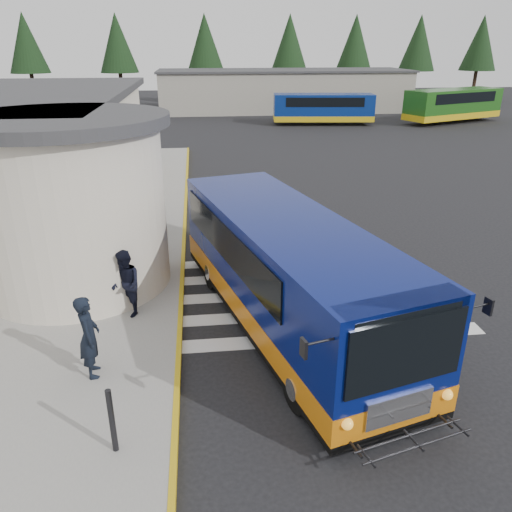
{
  "coord_description": "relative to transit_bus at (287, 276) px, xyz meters",
  "views": [
    {
      "loc": [
        -3.4,
        -13.38,
        6.63
      ],
      "look_at": [
        -1.9,
        -0.5,
        1.12
      ],
      "focal_mm": 35.0,
      "sensor_mm": 36.0,
      "label": 1
    }
  ],
  "objects": [
    {
      "name": "station_building",
      "position": [
        -9.5,
        9.31,
        1.22
      ],
      "size": [
        12.7,
        18.7,
        4.8
      ],
      "color": "beige",
      "rests_on": "ground"
    },
    {
      "name": "depot_building",
      "position": [
        7.34,
        44.41,
        0.76
      ],
      "size": [
        26.4,
        8.4,
        4.2
      ],
      "color": "gray",
      "rests_on": "ground"
    },
    {
      "name": "transit_bus",
      "position": [
        0.0,
        0.0,
        0.0
      ],
      "size": [
        5.36,
        10.3,
        2.82
      ],
      "rotation": [
        0.0,
        0.0,
        0.26
      ],
      "color": "#071359",
      "rests_on": "ground"
    },
    {
      "name": "curb_strip",
      "position": [
        -2.71,
        6.41,
        -1.27
      ],
      "size": [
        0.12,
        34.0,
        0.16
      ],
      "primitive_type": "cube",
      "color": "gold",
      "rests_on": "ground"
    },
    {
      "name": "far_bus_a",
      "position": [
        9.18,
        33.89,
        0.12
      ],
      "size": [
        8.98,
        3.41,
        2.26
      ],
      "rotation": [
        0.0,
        0.0,
        1.46
      ],
      "color": "navy",
      "rests_on": "ground"
    },
    {
      "name": "crosswalk",
      "position": [
        0.84,
        1.61,
        -1.34
      ],
      "size": [
        8.0,
        5.35,
        0.01
      ],
      "color": "silver",
      "rests_on": "ground"
    },
    {
      "name": "pedestrian_a",
      "position": [
        -4.47,
        -1.81,
        -0.28
      ],
      "size": [
        0.55,
        0.73,
        1.84
      ],
      "primitive_type": "imported",
      "rotation": [
        0.0,
        0.0,
        1.74
      ],
      "color": "black",
      "rests_on": "sidewalk"
    },
    {
      "name": "sidewalk",
      "position": [
        -7.66,
        6.41,
        -1.28
      ],
      "size": [
        10.0,
        34.0,
        0.15
      ],
      "primitive_type": "cube",
      "color": "gray",
      "rests_on": "ground"
    },
    {
      "name": "tree_line",
      "position": [
        7.63,
        52.41,
        5.42
      ],
      "size": [
        58.4,
        4.4,
        10.0
      ],
      "color": "black",
      "rests_on": "ground"
    },
    {
      "name": "far_bus_b",
      "position": [
        21.26,
        33.81,
        0.29
      ],
      "size": [
        10.1,
        6.25,
        2.53
      ],
      "rotation": [
        0.0,
        0.0,
        1.96
      ],
      "color": "#1C4F15",
      "rests_on": "ground"
    },
    {
      "name": "bollard",
      "position": [
        -3.7,
        -4.09,
        -0.57
      ],
      "size": [
        0.1,
        0.1,
        1.26
      ],
      "primitive_type": "cylinder",
      "color": "black",
      "rests_on": "sidewalk"
    },
    {
      "name": "pedestrian_b",
      "position": [
        -4.03,
        0.69,
        -0.32
      ],
      "size": [
        1.01,
        1.08,
        1.76
      ],
      "primitive_type": "imported",
      "rotation": [
        0.0,
        0.0,
        -1.02
      ],
      "color": "black",
      "rests_on": "sidewalk"
    },
    {
      "name": "ground",
      "position": [
        1.34,
        2.41,
        -1.35
      ],
      "size": [
        140.0,
        140.0,
        0.0
      ],
      "primitive_type": "plane",
      "color": "black",
      "rests_on": "ground"
    }
  ]
}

